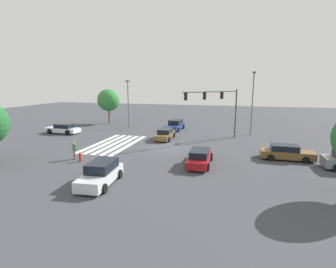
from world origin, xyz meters
name	(u,v)px	position (x,y,z in m)	size (l,w,h in m)	color
ground_plane	(168,147)	(0.00, 0.00, 0.00)	(112.10, 112.10, 0.00)	#3D3F44
crosswalk_markings	(115,144)	(0.00, -6.49, 0.00)	(9.95, 4.40, 0.01)	silver
traffic_signal_mast	(219,102)	(-5.00, 5.00, 4.71)	(5.87, 5.87, 6.24)	#47474C
car_1	(175,125)	(-10.98, -1.77, 0.72)	(4.79, 2.31, 1.53)	navy
car_2	(200,157)	(5.32, 4.28, 0.66)	(4.86, 1.95, 1.40)	maroon
car_3	(63,129)	(-4.04, -16.37, 0.66)	(2.19, 4.97, 1.37)	silver
car_4	(165,134)	(-4.12, -1.46, 0.64)	(4.66, 1.99, 1.32)	brown
car_5	(286,153)	(1.66, 11.84, 0.65)	(2.08, 4.73, 1.38)	brown
car_6	(101,173)	(11.48, -1.86, 0.74)	(4.65, 2.28, 1.58)	silver
pedestrian	(74,150)	(6.70, -7.27, 0.93)	(0.41, 0.41, 1.66)	brown
street_light_pole_a	(128,100)	(-10.70, -9.25, 4.47)	(0.80, 0.36, 7.37)	slate
street_light_pole_b	(253,98)	(-10.07, 9.16, 5.05)	(0.80, 0.36, 8.49)	slate
tree_corner_a	(109,100)	(-14.17, -14.43, 4.07)	(3.79, 3.79, 5.98)	brown
fire_hydrant	(80,157)	(7.20, -6.35, 0.43)	(0.22, 0.22, 0.86)	red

